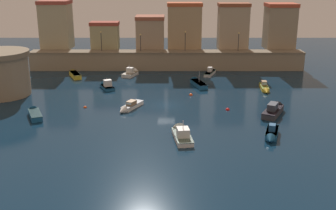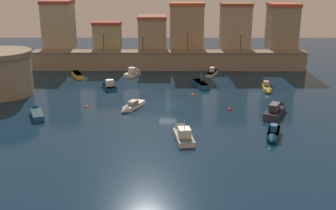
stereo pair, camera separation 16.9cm
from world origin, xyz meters
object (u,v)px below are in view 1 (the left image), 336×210
quay_lamp_1 (142,40)px  quay_lamp_2 (187,38)px  mooring_buoy_1 (193,95)px  fortress_tower (1,73)px  moored_boat_7 (199,83)px  moored_boat_2 (276,109)px  moored_boat_6 (36,113)px  moored_boat_3 (131,107)px  mooring_buoy_2 (229,110)px  moored_boat_0 (213,72)px  moored_boat_9 (108,85)px  quay_lamp_0 (103,38)px  moored_boat_5 (134,73)px  mooring_buoy_0 (87,107)px  moored_boat_4 (183,133)px  moored_boat_8 (273,134)px  moored_boat_10 (76,74)px  moored_boat_1 (267,88)px  quay_lamp_3 (240,39)px

quay_lamp_1 → quay_lamp_2: size_ratio=0.87×
quay_lamp_2 → mooring_buoy_1: quay_lamp_2 is taller
fortress_tower → moored_boat_7: size_ratio=1.45×
moored_boat_2 → moored_boat_6: moored_boat_2 is taller
moored_boat_3 → mooring_buoy_2: moored_boat_3 is taller
quay_lamp_1 → moored_boat_0: bearing=-16.5°
quay_lamp_1 → moored_boat_2: (19.92, -27.30, -5.36)m
moored_boat_9 → fortress_tower: bearing=79.6°
moored_boat_0 → quay_lamp_0: bearing=98.4°
moored_boat_5 → mooring_buoy_0: (-5.02, -19.94, -0.42)m
moored_boat_4 → mooring_buoy_2: moored_boat_4 is taller
quay_lamp_2 → moored_boat_8: bearing=-76.6°
moored_boat_5 → moored_boat_10: 10.61m
quay_lamp_0 → moored_boat_7: quay_lamp_0 is taller
mooring_buoy_2 → quay_lamp_2: bearing=100.9°
quay_lamp_1 → quay_lamp_2: (8.73, -0.00, 0.30)m
quay_lamp_0 → moored_boat_1: bearing=-28.3°
quay_lamp_0 → moored_boat_2: 39.22m
moored_boat_10 → moored_boat_8: bearing=-160.5°
moored_boat_0 → moored_boat_5: (-14.96, -0.94, 0.01)m
mooring_buoy_0 → moored_boat_1: bearing=18.7°
moored_boat_6 → moored_boat_8: bearing=-128.5°
quay_lamp_3 → moored_boat_7: (-8.81, -12.11, -5.68)m
moored_boat_3 → moored_boat_8: (17.47, -10.74, 0.13)m
quay_lamp_0 → moored_boat_10: 9.44m
moored_boat_0 → moored_boat_10: size_ratio=1.07×
moored_boat_6 → quay_lamp_1: bearing=-47.6°
moored_boat_1 → moored_boat_2: size_ratio=0.83×
fortress_tower → quay_lamp_1: quay_lamp_1 is taller
fortress_tower → mooring_buoy_0: size_ratio=19.26×
quay_lamp_1 → mooring_buoy_2: bearing=-62.1°
moored_boat_10 → mooring_buoy_1: size_ratio=10.06×
quay_lamp_2 → moored_boat_8: size_ratio=0.81×
fortress_tower → moored_boat_9: size_ratio=2.12×
moored_boat_0 → moored_boat_8: (3.87, -32.32, 0.07)m
mooring_buoy_0 → mooring_buoy_2: 20.21m
quay_lamp_2 → moored_boat_4: quay_lamp_2 is taller
quay_lamp_2 → quay_lamp_3: bearing=0.0°
quay_lamp_3 → moored_boat_9: (-24.11, -14.11, -5.66)m
quay_lamp_3 → moored_boat_6: quay_lamp_3 is taller
moored_boat_0 → moored_boat_4: bearing=-172.7°
quay_lamp_0 → moored_boat_0: (21.20, -4.00, -5.78)m
quay_lamp_0 → moored_boat_3: 27.32m
quay_lamp_2 → moored_boat_2: 30.04m
quay_lamp_1 → moored_boat_5: 7.52m
quay_lamp_0 → moored_boat_1: size_ratio=0.69×
mooring_buoy_2 → mooring_buoy_1: bearing=122.9°
mooring_buoy_0 → moored_boat_3: bearing=-6.3°
moored_boat_4 → moored_boat_8: 10.52m
quay_lamp_3 → moored_boat_1: 16.68m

